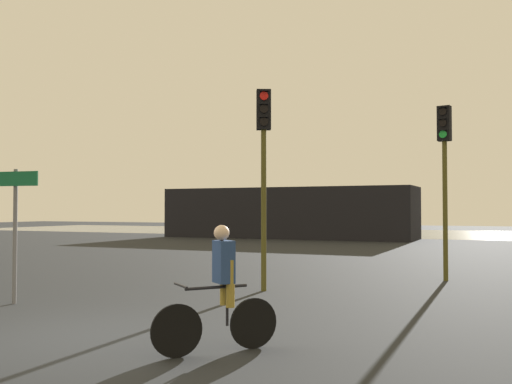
% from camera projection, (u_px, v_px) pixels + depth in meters
% --- Properties ---
extents(ground_plane, '(120.00, 120.00, 0.00)m').
position_uv_depth(ground_plane, '(79.00, 338.00, 8.05)').
color(ground_plane, black).
extents(water_strip, '(80.00, 16.00, 0.01)m').
position_uv_depth(water_strip, '(429.00, 234.00, 42.35)').
color(water_strip, slate).
rests_on(water_strip, ground).
extents(distant_building, '(15.96, 4.00, 3.17)m').
position_uv_depth(distant_building, '(288.00, 213.00, 36.32)').
color(distant_building, black).
rests_on(distant_building, ground).
extents(traffic_light_far_right, '(0.35, 0.37, 4.47)m').
position_uv_depth(traffic_light_far_right, '(445.00, 159.00, 14.58)').
color(traffic_light_far_right, '#4C4719').
rests_on(traffic_light_far_right, ground).
extents(traffic_light_center, '(0.39, 0.41, 4.51)m').
position_uv_depth(traffic_light_center, '(264.00, 151.00, 12.78)').
color(traffic_light_center, '#4C4719').
rests_on(traffic_light_center, ground).
extents(direction_sign_post, '(1.10, 0.17, 2.60)m').
position_uv_depth(direction_sign_post, '(15.00, 216.00, 11.00)').
color(direction_sign_post, slate).
rests_on(direction_sign_post, ground).
extents(cyclist, '(1.12, 1.34, 1.62)m').
position_uv_depth(cyclist, '(221.00, 288.00, 7.26)').
color(cyclist, black).
rests_on(cyclist, ground).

